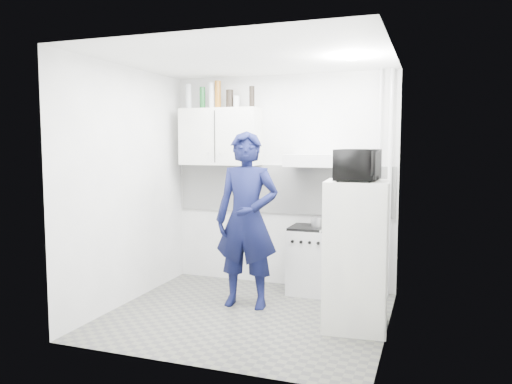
% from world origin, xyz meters
% --- Properties ---
extents(floor, '(2.80, 2.80, 0.00)m').
position_xyz_m(floor, '(0.00, 0.00, 0.00)').
color(floor, '#56574B').
rests_on(floor, ground).
extents(ceiling, '(2.80, 2.80, 0.00)m').
position_xyz_m(ceiling, '(0.00, 0.00, 2.60)').
color(ceiling, white).
rests_on(ceiling, wall_back).
extents(wall_back, '(2.80, 0.00, 2.80)m').
position_xyz_m(wall_back, '(0.00, 1.25, 1.30)').
color(wall_back, white).
rests_on(wall_back, floor).
extents(wall_left, '(0.00, 2.60, 2.60)m').
position_xyz_m(wall_left, '(-1.40, 0.00, 1.30)').
color(wall_left, white).
rests_on(wall_left, floor).
extents(wall_right, '(0.00, 2.60, 2.60)m').
position_xyz_m(wall_right, '(1.40, 0.00, 1.30)').
color(wall_right, white).
rests_on(wall_right, floor).
extents(person, '(0.72, 0.49, 1.89)m').
position_xyz_m(person, '(-0.11, 0.29, 0.95)').
color(person, black).
rests_on(person, floor).
extents(stove, '(0.48, 0.48, 0.77)m').
position_xyz_m(stove, '(0.43, 1.00, 0.38)').
color(stove, silver).
rests_on(stove, floor).
extents(fridge, '(0.63, 0.63, 1.42)m').
position_xyz_m(fridge, '(1.10, 0.04, 0.71)').
color(fridge, white).
rests_on(fridge, floor).
extents(stove_top, '(0.46, 0.46, 0.03)m').
position_xyz_m(stove_top, '(0.43, 1.00, 0.78)').
color(stove_top, black).
rests_on(stove_top, stove).
extents(saucepan, '(0.20, 0.20, 0.11)m').
position_xyz_m(saucepan, '(0.52, 1.06, 0.85)').
color(saucepan, silver).
rests_on(saucepan, stove_top).
extents(microwave, '(0.54, 0.38, 0.29)m').
position_xyz_m(microwave, '(1.10, 0.04, 1.56)').
color(microwave, black).
rests_on(microwave, fridge).
extents(bottle_a, '(0.07, 0.07, 0.31)m').
position_xyz_m(bottle_a, '(-1.19, 1.07, 2.36)').
color(bottle_a, '#B2B7BC').
rests_on(bottle_a, upper_cabinet).
extents(bottle_b, '(0.07, 0.07, 0.27)m').
position_xyz_m(bottle_b, '(-0.99, 1.07, 2.33)').
color(bottle_b, '#144C1E').
rests_on(bottle_b, upper_cabinet).
extents(bottle_c, '(0.08, 0.08, 0.32)m').
position_xyz_m(bottle_c, '(-0.87, 1.07, 2.36)').
color(bottle_c, '#B2B7BC').
rests_on(bottle_c, upper_cabinet).
extents(bottle_d, '(0.08, 0.08, 0.34)m').
position_xyz_m(bottle_d, '(-0.78, 1.07, 2.37)').
color(bottle_d, brown).
rests_on(bottle_d, upper_cabinet).
extents(canister_a, '(0.09, 0.09, 0.22)m').
position_xyz_m(canister_a, '(-0.62, 1.07, 2.31)').
color(canister_a, black).
rests_on(canister_a, upper_cabinet).
extents(canister_b, '(0.08, 0.08, 0.15)m').
position_xyz_m(canister_b, '(-0.54, 1.07, 2.27)').
color(canister_b, '#B2B7BC').
rests_on(canister_b, upper_cabinet).
extents(bottle_e, '(0.06, 0.06, 0.26)m').
position_xyz_m(bottle_e, '(-0.33, 1.07, 2.33)').
color(bottle_e, black).
rests_on(bottle_e, upper_cabinet).
extents(upper_cabinet, '(1.00, 0.35, 0.70)m').
position_xyz_m(upper_cabinet, '(-0.75, 1.07, 1.85)').
color(upper_cabinet, white).
rests_on(upper_cabinet, wall_back).
extents(range_hood, '(0.60, 0.50, 0.14)m').
position_xyz_m(range_hood, '(0.45, 1.00, 1.57)').
color(range_hood, silver).
rests_on(range_hood, wall_back).
extents(backsplash, '(2.74, 0.03, 0.60)m').
position_xyz_m(backsplash, '(0.00, 1.24, 1.20)').
color(backsplash, white).
rests_on(backsplash, wall_back).
extents(pipe_a, '(0.05, 0.05, 2.60)m').
position_xyz_m(pipe_a, '(1.30, 1.17, 1.30)').
color(pipe_a, silver).
rests_on(pipe_a, floor).
extents(pipe_b, '(0.04, 0.04, 2.60)m').
position_xyz_m(pipe_b, '(1.18, 1.17, 1.30)').
color(pipe_b, silver).
rests_on(pipe_b, floor).
extents(ceiling_spot_fixture, '(0.10, 0.10, 0.02)m').
position_xyz_m(ceiling_spot_fixture, '(1.00, 0.20, 2.57)').
color(ceiling_spot_fixture, white).
rests_on(ceiling_spot_fixture, ceiling).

